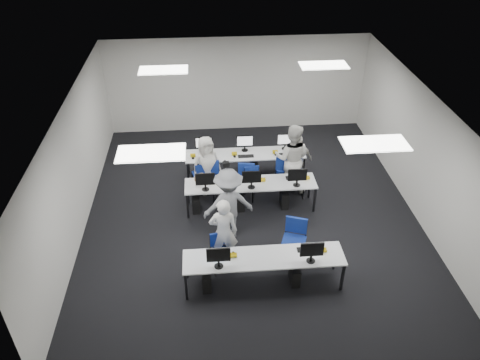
{
  "coord_description": "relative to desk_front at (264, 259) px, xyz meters",
  "views": [
    {
      "loc": [
        -1.03,
        -9.13,
        7.16
      ],
      "look_at": [
        -0.28,
        -0.04,
        1.0
      ],
      "focal_mm": 35.0,
      "sensor_mm": 36.0,
      "label": 1
    }
  ],
  "objects": [
    {
      "name": "equipment_front",
      "position": [
        -0.19,
        -0.02,
        -0.32
      ],
      "size": [
        2.51,
        0.41,
        1.19
      ],
      "color": "#0D39AA",
      "rests_on": "desk_front"
    },
    {
      "name": "student_0",
      "position": [
        -0.76,
        0.73,
        0.14
      ],
      "size": [
        0.61,
        0.42,
        1.64
      ],
      "primitive_type": "imported",
      "rotation": [
        0.0,
        0.0,
        3.1
      ],
      "color": "silver",
      "rests_on": "ground"
    },
    {
      "name": "desk_mid",
      "position": [
        0.0,
        2.6,
        0.0
      ],
      "size": [
        3.2,
        0.7,
        0.73
      ],
      "color": "silver",
      "rests_on": "ground"
    },
    {
      "name": "chair_3",
      "position": [
        -0.08,
        3.05,
        -0.4
      ],
      "size": [
        0.52,
        0.55,
        0.9
      ],
      "rotation": [
        0.0,
        0.0,
        -0.18
      ],
      "color": "navy",
      "rests_on": "ground"
    },
    {
      "name": "chair_1",
      "position": [
        0.73,
        0.67,
        -0.37
      ],
      "size": [
        0.63,
        0.66,
        0.99
      ],
      "rotation": [
        0.0,
        0.0,
        -0.35
      ],
      "color": "navy",
      "rests_on": "ground"
    },
    {
      "name": "desk_front",
      "position": [
        0.0,
        0.0,
        0.0
      ],
      "size": [
        3.2,
        0.7,
        0.73
      ],
      "color": "silver",
      "rests_on": "ground"
    },
    {
      "name": "student_1",
      "position": [
        1.13,
        3.34,
        0.25
      ],
      "size": [
        1.08,
        0.95,
        1.87
      ],
      "primitive_type": "imported",
      "rotation": [
        0.0,
        0.0,
        2.84
      ],
      "color": "silver",
      "rests_on": "ground"
    },
    {
      "name": "chair_7",
      "position": [
        1.01,
        3.53,
        -0.38
      ],
      "size": [
        0.6,
        0.63,
        0.95
      ],
      "rotation": [
        0.0,
        0.0,
        -0.31
      ],
      "color": "navy",
      "rests_on": "ground"
    },
    {
      "name": "room",
      "position": [
        0.0,
        2.4,
        0.82
      ],
      "size": [
        9.0,
        9.02,
        3.0
      ],
      "color": "black",
      "rests_on": "ground"
    },
    {
      "name": "handbag",
      "position": [
        -1.21,
        2.72,
        0.18
      ],
      "size": [
        0.38,
        0.29,
        0.27
      ],
      "primitive_type": "ellipsoid",
      "rotation": [
        0.0,
        0.0,
        0.28
      ],
      "color": "#8D6649",
      "rests_on": "desk_mid"
    },
    {
      "name": "student_2",
      "position": [
        -1.05,
        3.42,
        0.11
      ],
      "size": [
        0.9,
        0.75,
        1.58
      ],
      "primitive_type": "imported",
      "rotation": [
        0.0,
        0.0,
        0.37
      ],
      "color": "silver",
      "rests_on": "ground"
    },
    {
      "name": "equipment_mid",
      "position": [
        -0.19,
        2.58,
        -0.32
      ],
      "size": [
        2.91,
        0.41,
        1.19
      ],
      "color": "white",
      "rests_on": "desk_mid"
    },
    {
      "name": "student_3",
      "position": [
        1.28,
        3.49,
        0.07
      ],
      "size": [
        0.95,
        0.58,
        1.51
      ],
      "primitive_type": "imported",
      "rotation": [
        0.0,
        0.0,
        0.25
      ],
      "color": "silver",
      "rests_on": "ground"
    },
    {
      "name": "ceiling_panels",
      "position": [
        0.0,
        2.4,
        2.3
      ],
      "size": [
        5.2,
        4.6,
        0.02
      ],
      "color": "white",
      "rests_on": "room"
    },
    {
      "name": "photographer",
      "position": [
        -0.6,
        1.6,
        0.2
      ],
      "size": [
        1.23,
        0.84,
        1.76
      ],
      "primitive_type": "imported",
      "rotation": [
        0.0,
        0.0,
        3.32
      ],
      "color": "slate",
      "rests_on": "ground"
    },
    {
      "name": "dslr_camera",
      "position": [
        -0.63,
        1.78,
        1.14
      ],
      "size": [
        0.17,
        0.2,
        0.1
      ],
      "primitive_type": "cube",
      "rotation": [
        0.0,
        0.0,
        3.32
      ],
      "color": "black",
      "rests_on": "photographer"
    },
    {
      "name": "chair_6",
      "position": [
        0.06,
        3.37,
        -0.42
      ],
      "size": [
        0.46,
        0.49,
        0.83
      ],
      "rotation": [
        0.0,
        0.0,
        0.14
      ],
      "color": "navy",
      "rests_on": "ground"
    },
    {
      "name": "chair_4",
      "position": [
        1.17,
        3.07,
        -0.38
      ],
      "size": [
        0.47,
        0.51,
        0.95
      ],
      "rotation": [
        0.0,
        0.0,
        0.01
      ],
      "color": "navy",
      "rests_on": "ground"
    },
    {
      "name": "desk_back",
      "position": [
        0.0,
        4.0,
        0.0
      ],
      "size": [
        3.2,
        0.7,
        0.73
      ],
      "color": "silver",
      "rests_on": "ground"
    },
    {
      "name": "chair_2",
      "position": [
        -1.02,
        3.19,
        -0.37
      ],
      "size": [
        0.63,
        0.65,
        0.98
      ],
      "rotation": [
        0.0,
        0.0,
        -0.35
      ],
      "color": "navy",
      "rests_on": "ground"
    },
    {
      "name": "chair_5",
      "position": [
        -1.19,
        3.49,
        -0.4
      ],
      "size": [
        0.53,
        0.56,
        0.88
      ],
      "rotation": [
        0.0,
        0.0,
        0.25
      ],
      "color": "navy",
      "rests_on": "ground"
    },
    {
      "name": "equipment_back",
      "position": [
        0.19,
        4.02,
        -0.32
      ],
      "size": [
        2.91,
        0.41,
        1.19
      ],
      "color": "white",
      "rests_on": "desk_back"
    },
    {
      "name": "chair_0",
      "position": [
        -0.82,
        0.53,
        -0.42
      ],
      "size": [
        0.49,
        0.51,
        0.83
      ],
      "rotation": [
        0.0,
        0.0,
        0.2
      ],
      "color": "navy",
      "rests_on": "ground"
    }
  ]
}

